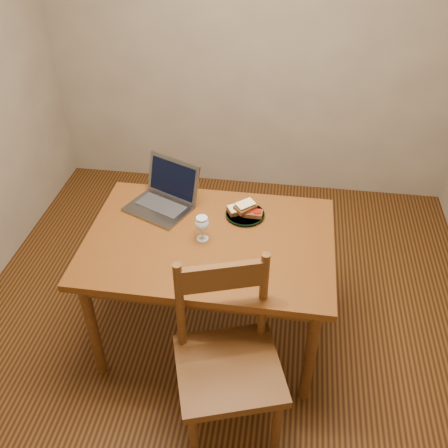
# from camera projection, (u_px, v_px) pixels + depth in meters

# --- Properties ---
(floor) EXTENTS (3.20, 3.20, 0.02)m
(floor) POSITION_uv_depth(u_px,v_px,m) (223.00, 320.00, 3.15)
(floor) COLOR black
(floor) RESTS_ON ground
(back_wall) EXTENTS (3.20, 0.02, 2.60)m
(back_wall) POSITION_uv_depth(u_px,v_px,m) (256.00, 30.00, 3.60)
(back_wall) COLOR gray
(back_wall) RESTS_ON floor
(table) EXTENTS (1.30, 0.90, 0.74)m
(table) POSITION_uv_depth(u_px,v_px,m) (210.00, 251.00, 2.67)
(table) COLOR #47200B
(table) RESTS_ON floor
(chair) EXTENTS (0.59, 0.57, 0.51)m
(chair) POSITION_uv_depth(u_px,v_px,m) (228.00, 356.00, 2.26)
(chair) COLOR #45220E
(chair) RESTS_ON floor
(plate) EXTENTS (0.22, 0.22, 0.02)m
(plate) POSITION_uv_depth(u_px,v_px,m) (245.00, 215.00, 2.77)
(plate) COLOR black
(plate) RESTS_ON table
(sandwich_cheese) EXTENTS (0.14, 0.12, 0.04)m
(sandwich_cheese) POSITION_uv_depth(u_px,v_px,m) (239.00, 209.00, 2.76)
(sandwich_cheese) COLOR #381E0C
(sandwich_cheese) RESTS_ON plate
(sandwich_tomato) EXTENTS (0.11, 0.07, 0.03)m
(sandwich_tomato) POSITION_uv_depth(u_px,v_px,m) (252.00, 213.00, 2.74)
(sandwich_tomato) COLOR #381E0C
(sandwich_tomato) RESTS_ON plate
(sandwich_top) EXTENTS (0.13, 0.14, 0.04)m
(sandwich_top) POSITION_uv_depth(u_px,v_px,m) (245.00, 206.00, 2.74)
(sandwich_top) COLOR #381E0C
(sandwich_top) RESTS_ON plate
(milk_glass) EXTENTS (0.07, 0.07, 0.14)m
(milk_glass) POSITION_uv_depth(u_px,v_px,m) (202.00, 228.00, 2.57)
(milk_glass) COLOR white
(milk_glass) RESTS_ON table
(laptop) EXTENTS (0.44, 0.42, 0.25)m
(laptop) POSITION_uv_depth(u_px,v_px,m) (165.00, 194.00, 2.82)
(laptop) COLOR slate
(laptop) RESTS_ON table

